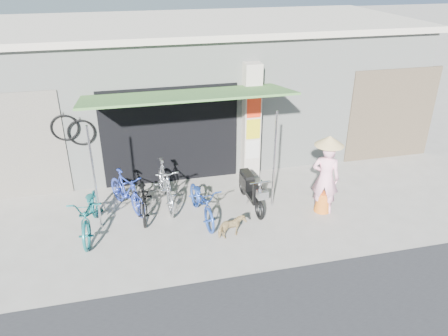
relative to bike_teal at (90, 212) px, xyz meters
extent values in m
plane|color=gray|center=(3.16, -0.62, -0.49)|extent=(80.00, 80.00, 0.00)
cube|color=#A0A59D|center=(3.16, 4.48, 1.26)|extent=(12.00, 5.00, 3.50)
cube|color=#BFB5A3|center=(3.16, 4.48, 3.09)|extent=(12.30, 5.30, 0.16)
cube|color=black|center=(1.96, 1.96, 0.76)|extent=(3.40, 0.06, 2.50)
cube|color=black|center=(1.96, 1.97, 0.06)|extent=(3.06, 0.04, 1.10)
torus|color=black|center=(-0.14, 1.92, 1.06)|extent=(0.65, 0.05, 0.65)
cylinder|color=silver|center=(-0.14, 1.94, 1.38)|extent=(0.02, 0.02, 0.12)
torus|color=black|center=(-0.49, 1.92, 1.21)|extent=(0.65, 0.05, 0.65)
cylinder|color=silver|center=(-0.49, 1.94, 1.53)|extent=(0.02, 0.02, 0.12)
cube|color=#B9AD9E|center=(4.01, 1.83, 1.01)|extent=(0.42, 0.42, 3.00)
cube|color=red|center=(4.01, 1.61, 1.46)|extent=(0.36, 0.02, 0.52)
cube|color=gold|center=(4.01, 1.61, 0.89)|extent=(0.36, 0.02, 0.52)
cube|color=beige|center=(4.01, 1.61, 0.33)|extent=(0.36, 0.02, 0.50)
cube|color=#3A642D|center=(2.26, 1.03, 2.06)|extent=(4.60, 1.88, 0.35)
cylinder|color=silver|center=(0.16, 0.13, 0.69)|extent=(0.05, 0.05, 2.36)
cylinder|color=silver|center=(4.06, 0.13, 0.69)|extent=(0.05, 0.05, 2.36)
cube|color=brown|center=(8.16, 1.97, 0.81)|extent=(2.60, 0.06, 2.60)
cube|color=#6B665B|center=(-1.84, 1.97, 0.81)|extent=(2.60, 0.06, 2.60)
imported|color=#166365|center=(0.00, 0.00, 0.00)|extent=(0.83, 1.93, 0.98)
imported|color=navy|center=(0.77, 0.78, -0.02)|extent=(1.10, 1.59, 0.94)
imported|color=black|center=(1.13, 0.48, -0.07)|extent=(0.63, 1.63, 0.84)
imported|color=#BBBBC0|center=(1.65, 0.77, 0.05)|extent=(0.63, 1.82, 1.08)
imported|color=#21429A|center=(2.37, -0.03, -0.05)|extent=(0.78, 1.75, 0.89)
imported|color=tan|center=(2.83, -0.87, -0.25)|extent=(0.63, 0.41, 0.49)
torus|color=black|center=(3.61, -0.33, -0.26)|extent=(0.10, 0.47, 0.47)
torus|color=black|center=(3.55, 0.83, -0.26)|extent=(0.10, 0.47, 0.47)
cube|color=black|center=(3.58, 0.25, -0.19)|extent=(0.24, 0.85, 0.09)
cube|color=black|center=(3.56, 0.56, 0.01)|extent=(0.26, 0.50, 0.30)
cube|color=black|center=(3.56, 0.56, 0.19)|extent=(0.24, 0.50, 0.08)
cube|color=black|center=(3.60, -0.15, 0.06)|extent=(0.20, 0.10, 0.50)
cylinder|color=silver|center=(3.60, -0.30, 0.42)|extent=(0.46, 0.05, 0.03)
cube|color=silver|center=(3.61, -0.46, 0.20)|extent=(0.24, 0.19, 0.18)
imported|color=#FFABC4|center=(5.12, -0.34, 0.35)|extent=(0.73, 0.66, 1.68)
cone|color=#C2601B|center=(5.12, -0.34, -0.26)|extent=(0.38, 0.38, 0.46)
cone|color=tan|center=(5.12, -0.34, 1.26)|extent=(0.64, 0.64, 0.22)
camera|label=1|loc=(0.92, -8.20, 4.86)|focal=35.00mm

